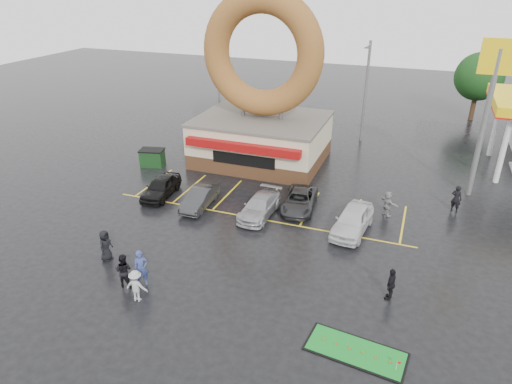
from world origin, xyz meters
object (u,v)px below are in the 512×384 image
(car_silver, at_px, (260,206))
(person_cameraman, at_px, (391,284))
(car_white, at_px, (353,220))
(dumpster, at_px, (152,158))
(streetlight_left, at_px, (218,80))
(donut_shop, at_px, (262,108))
(car_grey, at_px, (299,200))
(person_blue, at_px, (141,268))
(putting_green, at_px, (356,351))
(car_dgrey, at_px, (200,198))
(car_black, at_px, (161,187))
(streetlight_mid, at_px, (366,90))
(shell_sign, at_px, (491,91))

(car_silver, height_order, person_cameraman, person_cameraman)
(car_white, height_order, dumpster, car_white)
(streetlight_left, bearing_deg, donut_shop, -44.78)
(streetlight_left, xyz_separation_m, dumpster, (-0.89, -11.13, -4.13))
(car_grey, distance_m, car_white, 4.18)
(person_blue, bearing_deg, donut_shop, 52.41)
(car_white, xyz_separation_m, putting_green, (1.88, -9.78, -0.73))
(car_dgrey, bearing_deg, car_black, 168.88)
(person_blue, bearing_deg, streetlight_mid, 37.11)
(car_silver, bearing_deg, car_white, 2.71)
(streetlight_left, relative_size, person_blue, 4.62)
(car_silver, relative_size, dumpster, 2.43)
(car_white, height_order, person_blue, person_blue)
(shell_sign, distance_m, car_black, 22.75)
(car_white, relative_size, person_cameraman, 2.67)
(car_grey, bearing_deg, car_white, -30.89)
(streetlight_left, relative_size, putting_green, 2.10)
(donut_shop, xyz_separation_m, car_grey, (5.32, -7.28, -3.86))
(donut_shop, distance_m, car_white, 13.36)
(car_grey, height_order, car_white, car_white)
(streetlight_mid, distance_m, putting_green, 27.46)
(car_dgrey, relative_size, car_silver, 0.89)
(dumpster, height_order, putting_green, dumpster)
(car_silver, height_order, dumpster, dumpster)
(person_blue, bearing_deg, person_cameraman, -22.79)
(donut_shop, relative_size, putting_green, 3.14)
(streetlight_left, xyz_separation_m, car_dgrey, (6.02, -16.30, -4.14))
(person_cameraman, bearing_deg, shell_sign, 175.70)
(streetlight_mid, bearing_deg, person_cameraman, -77.76)
(person_blue, bearing_deg, car_grey, 26.20)
(shell_sign, height_order, car_white, shell_sign)
(donut_shop, relative_size, person_blue, 6.92)
(car_black, distance_m, person_blue, 10.18)
(car_grey, bearing_deg, streetlight_mid, 77.59)
(person_cameraman, bearing_deg, car_grey, -126.44)
(car_silver, height_order, car_grey, car_silver)
(car_white, bearing_deg, person_blue, -128.57)
(donut_shop, xyz_separation_m, shell_sign, (16.00, -0.97, 2.91))
(streetlight_mid, distance_m, car_black, 20.63)
(dumpster, bearing_deg, putting_green, -51.11)
(person_blue, relative_size, dumpster, 1.08)
(car_black, bearing_deg, car_dgrey, -14.57)
(shell_sign, relative_size, person_cameraman, 6.28)
(car_dgrey, bearing_deg, streetlight_left, 108.06)
(donut_shop, height_order, car_silver, donut_shop)
(shell_sign, distance_m, car_white, 12.49)
(car_black, height_order, putting_green, car_black)
(person_blue, relative_size, putting_green, 0.45)
(car_white, distance_m, dumpster, 17.69)
(person_blue, xyz_separation_m, person_cameraman, (11.74, 3.23, -0.13))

